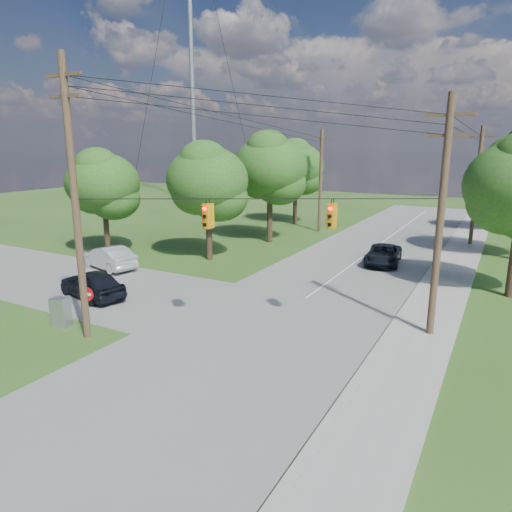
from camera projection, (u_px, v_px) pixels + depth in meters
The scene contains 19 objects.
ground at pixel (161, 363), 18.07m from camera, with size 140.00×140.00×0.00m, color #2B4C19.
main_road at pixel (264, 329), 21.38m from camera, with size 10.00×100.00×0.03m, color gray.
sidewalk_east at pixel (412, 359), 18.23m from camera, with size 2.60×100.00×0.12m, color #A09E96.
pole_sw at pixel (75, 198), 19.11m from camera, with size 2.00×0.32×12.00m.
pole_ne at pixel (441, 216), 19.42m from camera, with size 2.00×0.32×10.50m.
pole_north_e at pixel (476, 186), 38.22m from camera, with size 2.00×0.32×10.00m.
pole_north_w at pixel (321, 180), 44.75m from camera, with size 2.00×0.32×10.00m.
power_lines at pixel (313, 131), 25.04m from camera, with size 13.93×29.62×4.93m.
traffic_signals at pixel (270, 215), 19.35m from camera, with size 4.91×3.27×1.05m.
radio_mast at pixel (191, 47), 66.97m from camera, with size 0.70×0.70×45.00m, color #939698.
tree_w_near at pixel (208, 180), 33.21m from camera, with size 6.00×6.00×8.40m.
tree_w_mid at pixel (270, 167), 39.39m from camera, with size 6.40×6.40×9.22m.
tree_w_far at pixel (296, 166), 48.92m from camera, with size 6.00×6.00×8.73m.
tree_cross_n at pixel (103, 183), 34.92m from camera, with size 5.60×5.60×7.91m.
car_cross_dark at pixel (92, 284), 25.59m from camera, with size 1.90×4.71×1.61m, color black.
car_cross_silver at pixel (108, 257), 31.70m from camera, with size 1.70×4.88×1.61m, color silver.
car_main_north at pixel (383, 255), 32.98m from camera, with size 2.29×4.96×1.38m, color black.
control_cabinet at pixel (61, 312), 21.55m from camera, with size 0.79×0.57×1.43m, color #939698.
do_not_enter_sign at pixel (87, 298), 20.98m from camera, with size 0.68×0.23×2.09m.
Camera 1 is at (11.32, -12.68, 8.36)m, focal length 32.00 mm.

